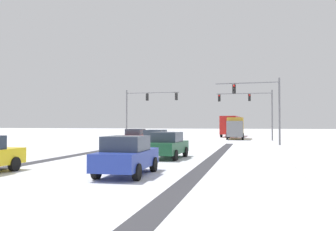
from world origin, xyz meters
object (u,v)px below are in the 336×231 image
object	(u,v)px
car_silver_second	(156,139)
car_dark_green_third	(168,145)
car_blue_fourth	(127,155)
bus_oncoming	(231,125)
traffic_signal_far_left	(145,104)
traffic_signal_near_right	(261,100)
box_truck_delivery	(235,127)
traffic_signal_far_right	(252,104)
car_red_lead	(136,137)

from	to	relation	value
car_silver_second	car_dark_green_third	xyz separation A→B (m)	(3.05, -8.27, 0.00)
car_blue_fourth	bus_oncoming	distance (m)	46.33
traffic_signal_far_left	traffic_signal_near_right	size ratio (longest dim) A/B	1.07
car_blue_fourth	box_truck_delivery	distance (m)	36.25
traffic_signal_far_right	box_truck_delivery	size ratio (longest dim) A/B	0.96
traffic_signal_far_left	box_truck_delivery	xyz separation A→B (m)	(11.06, 7.20, -3.05)
traffic_signal_near_right	car_silver_second	xyz separation A→B (m)	(-8.98, -5.43, -3.62)
car_dark_green_third	car_blue_fourth	distance (m)	7.23
traffic_signal_far_right	car_dark_green_third	xyz separation A→B (m)	(-5.10, -25.58, -3.87)
traffic_signal_far_right	bus_oncoming	xyz separation A→B (m)	(-3.43, 13.48, -2.70)
car_dark_green_third	car_blue_fourth	size ratio (longest dim) A/B	1.01
car_blue_fourth	car_silver_second	bearing A→B (deg)	101.19
traffic_signal_far_right	car_blue_fourth	world-z (taller)	traffic_signal_far_right
car_silver_second	box_truck_delivery	world-z (taller)	box_truck_delivery
traffic_signal_near_right	bus_oncoming	xyz separation A→B (m)	(-4.25, 25.36, -2.44)
car_red_lead	bus_oncoming	xyz separation A→B (m)	(8.08, 26.33, 1.18)
traffic_signal_near_right	bus_oncoming	bearing A→B (deg)	99.51
bus_oncoming	box_truck_delivery	xyz separation A→B (m)	(1.14, -10.15, -0.36)
car_silver_second	traffic_signal_far_right	bearing A→B (deg)	64.78
car_blue_fourth	traffic_signal_far_right	bearing A→B (deg)	81.19
traffic_signal_near_right	car_dark_green_third	world-z (taller)	traffic_signal_near_right
car_silver_second	box_truck_delivery	size ratio (longest dim) A/B	0.56
traffic_signal_near_right	car_blue_fourth	distance (m)	22.04
traffic_signal_far_left	traffic_signal_near_right	bearing A→B (deg)	-29.50
car_dark_green_third	bus_oncoming	distance (m)	39.11
car_red_lead	car_dark_green_third	xyz separation A→B (m)	(6.41, -12.74, 0.00)
car_blue_fourth	car_dark_green_third	bearing A→B (deg)	90.13
traffic_signal_far_left	bus_oncoming	xyz separation A→B (m)	(9.92, 17.35, -2.69)
traffic_signal_far_left	car_red_lead	xyz separation A→B (m)	(1.83, -8.98, -3.87)
traffic_signal_far_left	traffic_signal_far_right	xyz separation A→B (m)	(13.34, 3.87, 0.01)
car_dark_green_third	box_truck_delivery	world-z (taller)	box_truck_delivery
traffic_signal_far_right	car_dark_green_third	world-z (taller)	traffic_signal_far_right
bus_oncoming	car_dark_green_third	bearing A→B (deg)	-92.46
car_red_lead	car_blue_fourth	size ratio (longest dim) A/B	0.99
traffic_signal_far_left	box_truck_delivery	bearing A→B (deg)	33.05
traffic_signal_far_right	bus_oncoming	world-z (taller)	traffic_signal_far_right
bus_oncoming	car_silver_second	bearing A→B (deg)	-98.73
traffic_signal_near_right	box_truck_delivery	distance (m)	15.78
car_silver_second	car_dark_green_third	world-z (taller)	same
car_red_lead	bus_oncoming	size ratio (longest dim) A/B	0.37
traffic_signal_far_left	traffic_signal_near_right	world-z (taller)	same
box_truck_delivery	traffic_signal_near_right	bearing A→B (deg)	-78.44
traffic_signal_far_right	car_red_lead	size ratio (longest dim) A/B	1.75
traffic_signal_far_left	car_red_lead	size ratio (longest dim) A/B	1.70
traffic_signal_near_right	car_dark_green_third	xyz separation A→B (m)	(-5.93, -13.70, -3.62)
traffic_signal_far_left	car_red_lead	distance (m)	9.95
traffic_signal_far_left	bus_oncoming	bearing A→B (deg)	60.25
traffic_signal_far_left	car_dark_green_third	world-z (taller)	traffic_signal_far_left
car_red_lead	bus_oncoming	world-z (taller)	bus_oncoming
car_blue_fourth	box_truck_delivery	size ratio (longest dim) A/B	0.56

